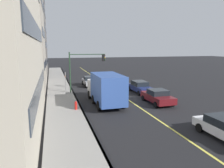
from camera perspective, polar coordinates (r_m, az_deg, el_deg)
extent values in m
plane|color=black|center=(23.03, 4.66, -4.50)|extent=(200.00, 200.00, 0.00)
cube|color=gray|center=(21.58, -13.34, -5.53)|extent=(80.00, 3.26, 0.15)
cube|color=slate|center=(21.70, -9.24, -5.30)|extent=(80.00, 0.16, 0.15)
cube|color=#D8CC4C|center=(23.03, 4.66, -4.48)|extent=(80.00, 0.16, 0.01)
cube|color=#262D38|center=(15.48, -19.28, -0.67)|extent=(15.11, 0.06, 1.10)
cube|color=#262D38|center=(15.28, -20.12, 13.48)|extent=(15.11, 0.06, 1.10)
cube|color=#262D38|center=(32.53, -17.91, 5.44)|extent=(10.88, 0.06, 1.10)
cube|color=#262D38|center=(32.51, -18.32, 13.00)|extent=(10.88, 0.06, 1.10)
cube|color=#262D38|center=(33.05, -18.76, 20.44)|extent=(10.88, 0.06, 1.10)
cube|color=#56514C|center=(49.32, -25.69, 13.78)|extent=(17.90, 12.99, 19.65)
cube|color=#262D38|center=(48.69, -17.43, 6.08)|extent=(15.04, 0.06, 1.10)
cube|color=#262D38|center=(48.60, -17.65, 10.21)|extent=(15.04, 0.06, 1.10)
cube|color=#262D38|center=(48.77, -17.87, 14.33)|extent=(15.04, 0.06, 1.10)
cube|color=#262D38|center=(49.19, -18.10, 18.40)|extent=(15.04, 0.06, 1.10)
cube|color=#591116|center=(22.08, 12.44, -3.66)|extent=(4.29, 1.93, 0.66)
cube|color=black|center=(21.89, 12.58, -2.20)|extent=(1.75, 1.77, 0.52)
cylinder|color=black|center=(21.46, 16.44, -5.14)|extent=(0.60, 0.22, 0.60)
cylinder|color=black|center=(20.52, 11.98, -5.64)|extent=(0.60, 0.22, 0.60)
cylinder|color=black|center=(23.80, 12.77, -3.49)|extent=(0.60, 0.22, 0.60)
cylinder|color=black|center=(22.96, 8.64, -3.85)|extent=(0.60, 0.22, 0.60)
cube|color=#A8AAB2|center=(31.71, -6.06, 0.58)|extent=(4.15, 1.88, 0.59)
cube|color=black|center=(31.64, -6.09, 1.61)|extent=(1.84, 1.73, 0.55)
cylinder|color=black|center=(32.94, -8.05, 0.38)|extent=(0.60, 0.22, 0.60)
cylinder|color=black|center=(33.25, -4.92, 0.53)|extent=(0.60, 0.22, 0.60)
cylinder|color=black|center=(30.28, -7.29, -0.45)|extent=(0.60, 0.22, 0.60)
cylinder|color=black|center=(30.61, -3.90, -0.28)|extent=(0.60, 0.22, 0.60)
cylinder|color=black|center=(16.85, 27.51, -10.06)|extent=(0.60, 0.22, 0.60)
cylinder|color=black|center=(15.77, 22.99, -11.06)|extent=(0.60, 0.22, 0.60)
cube|color=navy|center=(26.95, 7.80, -1.10)|extent=(4.67, 1.75, 0.62)
cube|color=black|center=(27.02, 7.65, 0.21)|extent=(2.28, 1.61, 0.57)
cylinder|color=black|center=(26.02, 10.88, -2.28)|extent=(0.60, 0.22, 0.60)
cylinder|color=black|center=(25.29, 7.43, -2.53)|extent=(0.60, 0.22, 0.60)
cylinder|color=black|center=(28.73, 8.09, -1.04)|extent=(0.60, 0.22, 0.60)
cylinder|color=black|center=(28.07, 4.90, -1.23)|extent=(0.60, 0.22, 0.60)
cube|color=silver|center=(23.91, -3.46, -0.79)|extent=(2.00, 2.49, 1.66)
cube|color=#2D4C93|center=(20.33, -1.17, -1.16)|extent=(5.00, 2.49, 2.74)
cylinder|color=black|center=(23.85, -6.24, -2.91)|extent=(0.90, 0.28, 0.90)
cylinder|color=black|center=(24.37, -0.69, -2.57)|extent=(0.90, 0.28, 0.90)
cylinder|color=black|center=(19.19, -3.64, -6.06)|extent=(0.90, 0.28, 0.90)
cylinder|color=black|center=(19.83, 3.15, -5.52)|extent=(0.90, 0.28, 0.90)
cylinder|color=black|center=(21.56, -5.11, -4.28)|extent=(0.90, 0.28, 0.90)
cylinder|color=black|center=(22.13, 0.99, -3.87)|extent=(0.90, 0.28, 0.90)
cylinder|color=#1E3823|center=(26.31, -11.52, 2.95)|extent=(0.16, 0.16, 5.22)
cylinder|color=#1E3823|center=(26.42, -6.73, 8.14)|extent=(0.10, 4.55, 0.10)
cube|color=black|center=(26.85, -2.41, 7.27)|extent=(0.28, 0.30, 0.90)
sphere|color=#360605|center=(26.88, -2.04, 7.91)|extent=(0.18, 0.18, 0.18)
sphere|color=gold|center=(26.90, -2.04, 7.27)|extent=(0.18, 0.18, 0.18)
sphere|color=black|center=(26.91, -2.03, 6.64)|extent=(0.18, 0.18, 0.18)
cylinder|color=slate|center=(27.87, -12.71, 0.56)|extent=(0.08, 0.08, 2.60)
cube|color=white|center=(27.71, -12.84, 2.81)|extent=(0.60, 0.02, 0.20)
cube|color=#DB5919|center=(27.76, -12.81, 2.09)|extent=(0.44, 0.02, 0.28)
cylinder|color=red|center=(19.34, -9.93, -6.22)|extent=(0.24, 0.24, 0.80)
sphere|color=red|center=(19.23, -9.97, -4.96)|extent=(0.20, 0.20, 0.20)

